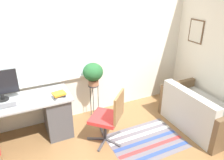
% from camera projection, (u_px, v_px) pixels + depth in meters
% --- Properties ---
extents(ground_plane, '(14.00, 14.00, 0.00)m').
position_uv_depth(ground_plane, '(66.00, 141.00, 3.66)').
color(ground_plane, olive).
extents(wall_back_with_window, '(9.00, 0.12, 2.70)m').
position_uv_depth(wall_back_with_window, '(48.00, 52.00, 3.71)').
color(wall_back_with_window, white).
rests_on(wall_back_with_window, ground_plane).
extents(wall_right_with_picture, '(0.08, 9.00, 2.70)m').
position_uv_depth(wall_right_with_picture, '(204.00, 44.00, 4.21)').
color(wall_right_with_picture, white).
rests_on(wall_right_with_picture, ground_plane).
extents(desk, '(1.99, 0.66, 0.76)m').
position_uv_depth(desk, '(9.00, 123.00, 3.46)').
color(desk, '#9EA3A8').
rests_on(desk, ground_plane).
extents(monitor, '(0.53, 0.18, 0.48)m').
position_uv_depth(monitor, '(0.00, 85.00, 3.31)').
color(monitor, black).
rests_on(monitor, desk).
extents(keyboard, '(0.36, 0.13, 0.02)m').
position_uv_depth(keyboard, '(3.00, 106.00, 3.22)').
color(keyboard, slate).
rests_on(keyboard, desk).
extents(mouse, '(0.04, 0.07, 0.04)m').
position_uv_depth(mouse, '(21.00, 102.00, 3.31)').
color(mouse, silver).
rests_on(mouse, desk).
extents(book_stack, '(0.22, 0.21, 0.09)m').
position_uv_depth(book_stack, '(59.00, 95.00, 3.46)').
color(book_stack, white).
rests_on(book_stack, desk).
extents(office_chair_swivel, '(0.64, 0.64, 0.92)m').
position_uv_depth(office_chair_swivel, '(109.00, 117.00, 3.49)').
color(office_chair_swivel, '#47474C').
rests_on(office_chair_swivel, ground_plane).
extents(couch_loveseat, '(0.81, 1.38, 0.76)m').
position_uv_depth(couch_loveseat, '(199.00, 113.00, 3.95)').
color(couch_loveseat, beige).
rests_on(couch_loveseat, ground_plane).
extents(plant_stand, '(0.20, 0.20, 0.70)m').
position_uv_depth(plant_stand, '(94.00, 91.00, 4.10)').
color(plant_stand, '#333338').
rests_on(plant_stand, ground_plane).
extents(potted_plant, '(0.37, 0.37, 0.42)m').
position_uv_depth(potted_plant, '(93.00, 73.00, 3.95)').
color(potted_plant, '#9E6B4C').
rests_on(potted_plant, plant_stand).
extents(floor_rug_striped, '(1.22, 0.89, 0.01)m').
position_uv_depth(floor_rug_striped, '(146.00, 141.00, 3.67)').
color(floor_rug_striped, slate).
rests_on(floor_rug_striped, ground_plane).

